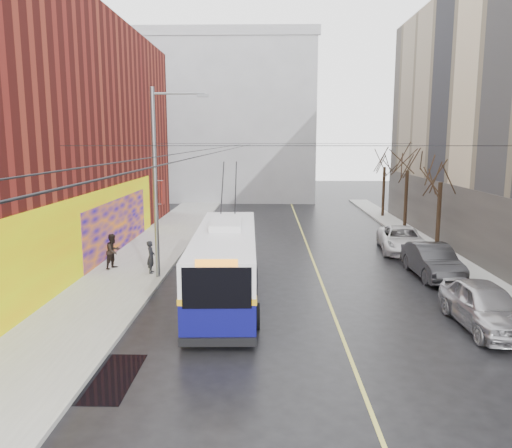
{
  "coord_description": "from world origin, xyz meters",
  "views": [
    {
      "loc": [
        -1.08,
        -13.13,
        6.59
      ],
      "look_at": [
        -1.61,
        11.15,
        2.52
      ],
      "focal_mm": 35.0,
      "sensor_mm": 36.0,
      "label": 1
    }
  ],
  "objects_px": {
    "tree_mid": "(408,160)",
    "trolleybus": "(226,261)",
    "streetlight_pole": "(158,179)",
    "parked_car_c": "(402,240)",
    "pedestrian_b": "(113,251)",
    "tree_near": "(441,169)",
    "parked_car_b": "(432,261)",
    "tree_far": "(385,158)",
    "pedestrian_a": "(151,257)",
    "parked_car_a": "(485,306)",
    "following_car": "(222,224)"
  },
  "relations": [
    {
      "from": "tree_mid",
      "to": "trolleybus",
      "type": "bearing_deg",
      "value": -127.2
    },
    {
      "from": "trolleybus",
      "to": "streetlight_pole",
      "type": "bearing_deg",
      "value": 140.14
    },
    {
      "from": "parked_car_c",
      "to": "pedestrian_b",
      "type": "bearing_deg",
      "value": -156.9
    },
    {
      "from": "streetlight_pole",
      "to": "pedestrian_b",
      "type": "relative_size",
      "value": 5.03
    },
    {
      "from": "tree_near",
      "to": "parked_car_c",
      "type": "distance_m",
      "value": 4.69
    },
    {
      "from": "parked_car_b",
      "to": "pedestrian_b",
      "type": "distance_m",
      "value": 15.91
    },
    {
      "from": "tree_far",
      "to": "trolleybus",
      "type": "relative_size",
      "value": 0.56
    },
    {
      "from": "pedestrian_a",
      "to": "pedestrian_b",
      "type": "height_order",
      "value": "pedestrian_b"
    },
    {
      "from": "tree_far",
      "to": "parked_car_b",
      "type": "xyz_separation_m",
      "value": [
        -2.0,
        -19.29,
        -4.34
      ]
    },
    {
      "from": "parked_car_b",
      "to": "pedestrian_b",
      "type": "bearing_deg",
      "value": 175.24
    },
    {
      "from": "tree_mid",
      "to": "parked_car_a",
      "type": "distance_m",
      "value": 19.69
    },
    {
      "from": "tree_far",
      "to": "pedestrian_a",
      "type": "height_order",
      "value": "tree_far"
    },
    {
      "from": "tree_near",
      "to": "parked_car_a",
      "type": "relative_size",
      "value": 1.33
    },
    {
      "from": "streetlight_pole",
      "to": "parked_car_b",
      "type": "relative_size",
      "value": 1.85
    },
    {
      "from": "trolleybus",
      "to": "following_car",
      "type": "xyz_separation_m",
      "value": [
        -1.4,
        13.87,
        -0.7
      ]
    },
    {
      "from": "trolleybus",
      "to": "parked_car_a",
      "type": "xyz_separation_m",
      "value": [
        9.49,
        -3.46,
        -0.71
      ]
    },
    {
      "from": "following_car",
      "to": "pedestrian_b",
      "type": "xyz_separation_m",
      "value": [
        -4.67,
        -9.84,
        0.22
      ]
    },
    {
      "from": "parked_car_a",
      "to": "tree_far",
      "type": "bearing_deg",
      "value": 83.52
    },
    {
      "from": "parked_car_a",
      "to": "pedestrian_b",
      "type": "bearing_deg",
      "value": 152.91
    },
    {
      "from": "streetlight_pole",
      "to": "tree_near",
      "type": "relative_size",
      "value": 1.41
    },
    {
      "from": "tree_near",
      "to": "pedestrian_a",
      "type": "bearing_deg",
      "value": -161.13
    },
    {
      "from": "pedestrian_b",
      "to": "parked_car_b",
      "type": "bearing_deg",
      "value": -66.47
    },
    {
      "from": "tree_mid",
      "to": "tree_far",
      "type": "relative_size",
      "value": 1.02
    },
    {
      "from": "tree_near",
      "to": "trolleybus",
      "type": "bearing_deg",
      "value": -144.04
    },
    {
      "from": "trolleybus",
      "to": "parked_car_a",
      "type": "relative_size",
      "value": 2.43
    },
    {
      "from": "tree_near",
      "to": "following_car",
      "type": "distance_m",
      "value": 14.83
    },
    {
      "from": "pedestrian_b",
      "to": "following_car",
      "type": "bearing_deg",
      "value": 0.84
    },
    {
      "from": "parked_car_b",
      "to": "parked_car_c",
      "type": "xyz_separation_m",
      "value": [
        0.0,
        5.61,
        -0.06
      ]
    },
    {
      "from": "parked_car_c",
      "to": "tree_mid",
      "type": "bearing_deg",
      "value": 79.44
    },
    {
      "from": "tree_far",
      "to": "following_car",
      "type": "distance_m",
      "value": 16.41
    },
    {
      "from": "following_car",
      "to": "parked_car_b",
      "type": "bearing_deg",
      "value": -45.69
    },
    {
      "from": "parked_car_b",
      "to": "pedestrian_b",
      "type": "relative_size",
      "value": 2.71
    },
    {
      "from": "trolleybus",
      "to": "parked_car_c",
      "type": "relative_size",
      "value": 2.19
    },
    {
      "from": "tree_near",
      "to": "following_car",
      "type": "height_order",
      "value": "tree_near"
    },
    {
      "from": "tree_near",
      "to": "tree_mid",
      "type": "bearing_deg",
      "value": 90.0
    },
    {
      "from": "tree_mid",
      "to": "pedestrian_b",
      "type": "height_order",
      "value": "tree_mid"
    },
    {
      "from": "streetlight_pole",
      "to": "tree_near",
      "type": "bearing_deg",
      "value": 21.62
    },
    {
      "from": "streetlight_pole",
      "to": "parked_car_a",
      "type": "relative_size",
      "value": 1.87
    },
    {
      "from": "trolleybus",
      "to": "following_car",
      "type": "height_order",
      "value": "trolleybus"
    },
    {
      "from": "tree_far",
      "to": "pedestrian_b",
      "type": "xyz_separation_m",
      "value": [
        -17.89,
        -18.55,
        -4.1
      ]
    },
    {
      "from": "tree_near",
      "to": "pedestrian_a",
      "type": "relative_size",
      "value": 3.98
    },
    {
      "from": "tree_near",
      "to": "tree_mid",
      "type": "height_order",
      "value": "tree_mid"
    },
    {
      "from": "pedestrian_b",
      "to": "tree_mid",
      "type": "bearing_deg",
      "value": -30.93
    },
    {
      "from": "streetlight_pole",
      "to": "parked_car_b",
      "type": "height_order",
      "value": "streetlight_pole"
    },
    {
      "from": "streetlight_pole",
      "to": "tree_far",
      "type": "distance_m",
      "value": 25.09
    },
    {
      "from": "parked_car_a",
      "to": "parked_car_b",
      "type": "xyz_separation_m",
      "value": [
        0.33,
        6.75,
        -0.02
      ]
    },
    {
      "from": "tree_mid",
      "to": "parked_car_c",
      "type": "relative_size",
      "value": 1.25
    },
    {
      "from": "parked_car_b",
      "to": "tree_near",
      "type": "bearing_deg",
      "value": 67.25
    },
    {
      "from": "pedestrian_a",
      "to": "pedestrian_b",
      "type": "relative_size",
      "value": 0.9
    },
    {
      "from": "parked_car_c",
      "to": "pedestrian_b",
      "type": "distance_m",
      "value": 16.62
    }
  ]
}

